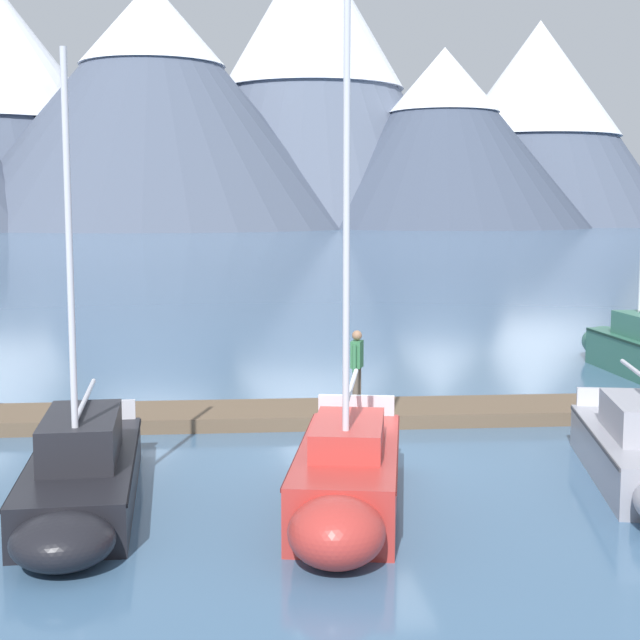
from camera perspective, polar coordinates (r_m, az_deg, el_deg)
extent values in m
plane|color=#426689|center=(17.20, 2.33, -9.02)|extent=(700.00, 700.00, 0.00)
cone|color=#4C566B|center=(215.81, -10.02, 12.59)|extent=(89.27, 89.27, 53.27)
cone|color=white|center=(218.31, -10.12, 17.19)|extent=(31.96, 31.96, 18.16)
cone|color=slate|center=(234.53, -0.42, 14.23)|extent=(78.43, 78.43, 69.52)
cone|color=white|center=(237.18, -0.42, 18.15)|extent=(43.69, 43.69, 36.88)
cone|color=#424C60|center=(218.50, 7.47, 10.81)|extent=(65.99, 65.99, 39.95)
cone|color=white|center=(219.77, 7.52, 14.15)|extent=(24.94, 24.94, 14.38)
cone|color=#4C566B|center=(249.03, 13.01, 11.44)|extent=(69.39, 69.39, 50.69)
cone|color=white|center=(250.19, 13.08, 13.96)|extent=(41.30, 41.30, 28.73)
cube|color=brown|center=(21.01, 0.63, -5.67)|extent=(22.53, 2.72, 0.30)
cylinder|color=#38383D|center=(20.16, 0.87, -6.29)|extent=(21.58, 0.89, 0.24)
cylinder|color=#38383D|center=(21.87, 0.41, -5.24)|extent=(21.58, 0.89, 0.24)
cube|color=black|center=(15.78, -14.07, -9.27)|extent=(1.80, 5.34, 0.76)
ellipsoid|color=black|center=(13.05, -15.26, -12.76)|extent=(1.42, 1.41, 0.72)
cube|color=black|center=(15.69, -14.11, -8.07)|extent=(1.84, 5.24, 0.06)
cylinder|color=silver|center=(14.21, -14.85, 3.21)|extent=(0.10, 0.10, 6.20)
cylinder|color=silver|center=(16.15, -13.97, -4.64)|extent=(0.20, 3.32, 0.08)
cube|color=black|center=(15.47, -14.20, -6.82)|extent=(1.21, 2.42, 0.69)
cube|color=silver|center=(18.12, -13.38, -5.33)|extent=(1.45, 0.15, 0.36)
cube|color=#B2332D|center=(15.06, 1.73, -9.41)|extent=(2.44, 4.87, 0.98)
ellipsoid|color=#B2332D|center=(12.62, 1.00, -12.68)|extent=(1.54, 1.61, 0.93)
cube|color=#501614|center=(14.94, 1.74, -7.77)|extent=(2.46, 4.79, 0.06)
cylinder|color=silver|center=(13.71, 1.61, 6.32)|extent=(0.10, 0.10, 7.20)
cylinder|color=silver|center=(15.41, 1.91, -3.99)|extent=(0.66, 2.81, 0.08)
cube|color=#C03A35|center=(14.76, 1.72, -6.92)|extent=(1.47, 2.27, 0.43)
cube|color=silver|center=(17.08, 2.20, -5.15)|extent=(1.36, 0.38, 0.36)
cylinder|color=silver|center=(17.72, 18.66, -3.06)|extent=(0.66, 2.65, 0.08)
cube|color=silver|center=(19.42, 17.52, -4.47)|extent=(1.55, 0.44, 0.36)
ellipsoid|color=#336B56|center=(30.41, 16.84, -1.32)|extent=(1.31, 2.02, 1.01)
cylinder|color=brown|center=(21.17, 2.31, -3.97)|extent=(0.14, 0.14, 0.86)
cylinder|color=brown|center=(20.92, 2.15, -4.10)|extent=(0.14, 0.14, 0.86)
cube|color=#387A4C|center=(20.92, 2.24, -2.07)|extent=(0.34, 0.43, 0.60)
sphere|color=#A37556|center=(20.86, 2.25, -0.93)|extent=(0.22, 0.22, 0.22)
cylinder|color=#387A4C|center=(21.17, 2.39, -2.16)|extent=(0.09, 0.09, 0.62)
cylinder|color=#387A4C|center=(20.69, 2.09, -2.37)|extent=(0.09, 0.09, 0.62)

